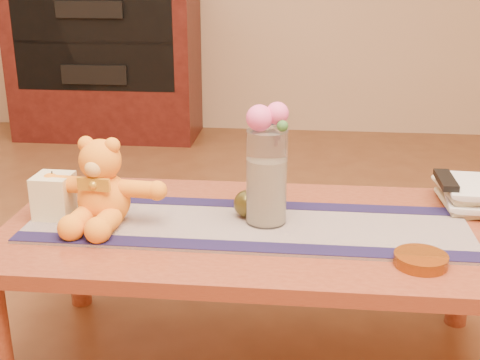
# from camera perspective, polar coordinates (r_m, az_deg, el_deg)

# --- Properties ---
(coffee_table_top) EXTENTS (1.40, 0.70, 0.04)m
(coffee_table_top) POSITION_cam_1_polar(r_m,az_deg,el_deg) (1.73, 1.66, -4.76)
(coffee_table_top) COLOR maroon
(coffee_table_top) RESTS_ON floor
(table_leg_bl) EXTENTS (0.07, 0.07, 0.41)m
(table_leg_bl) POSITION_cam_1_polar(r_m,az_deg,el_deg) (2.21, -14.67, -6.17)
(table_leg_bl) COLOR maroon
(table_leg_bl) RESTS_ON floor
(table_leg_br) EXTENTS (0.07, 0.07, 0.41)m
(table_leg_br) POSITION_cam_1_polar(r_m,az_deg,el_deg) (2.15, 19.65, -7.53)
(table_leg_br) COLOR maroon
(table_leg_br) RESTS_ON floor
(persian_runner) EXTENTS (1.20, 0.35, 0.01)m
(persian_runner) POSITION_cam_1_polar(r_m,az_deg,el_deg) (1.71, 0.65, -4.15)
(persian_runner) COLOR #1C1F4E
(persian_runner) RESTS_ON coffee_table_top
(runner_border_near) EXTENTS (1.20, 0.06, 0.00)m
(runner_border_near) POSITION_cam_1_polar(r_m,az_deg,el_deg) (1.57, 0.15, -6.08)
(runner_border_near) COLOR #171135
(runner_border_near) RESTS_ON persian_runner
(runner_border_far) EXTENTS (1.20, 0.06, 0.00)m
(runner_border_far) POSITION_cam_1_polar(r_m,az_deg,el_deg) (1.84, 1.08, -2.21)
(runner_border_far) COLOR #171135
(runner_border_far) RESTS_ON persian_runner
(teddy_bear) EXTENTS (0.36, 0.31, 0.23)m
(teddy_bear) POSITION_cam_1_polar(r_m,az_deg,el_deg) (1.73, -12.46, -0.17)
(teddy_bear) COLOR orange
(teddy_bear) RESTS_ON persian_runner
(pillar_candle) EXTENTS (0.10, 0.10, 0.12)m
(pillar_candle) POSITION_cam_1_polar(r_m,az_deg,el_deg) (1.81, -16.63, -1.38)
(pillar_candle) COLOR beige
(pillar_candle) RESTS_ON persian_runner
(candle_wick) EXTENTS (0.00, 0.00, 0.01)m
(candle_wick) POSITION_cam_1_polar(r_m,az_deg,el_deg) (1.79, -16.83, 0.59)
(candle_wick) COLOR black
(candle_wick) RESTS_ON pillar_candle
(glass_vase) EXTENTS (0.11, 0.11, 0.26)m
(glass_vase) POSITION_cam_1_polar(r_m,az_deg,el_deg) (1.67, 2.45, 0.25)
(glass_vase) COLOR silver
(glass_vase) RESTS_ON persian_runner
(potpourri_fill) EXTENTS (0.09, 0.09, 0.18)m
(potpourri_fill) POSITION_cam_1_polar(r_m,az_deg,el_deg) (1.69, 2.43, -1.00)
(potpourri_fill) COLOR beige
(potpourri_fill) RESTS_ON glass_vase
(rose_left) EXTENTS (0.07, 0.07, 0.07)m
(rose_left) POSITION_cam_1_polar(r_m,az_deg,el_deg) (1.62, 1.80, 5.69)
(rose_left) COLOR #F1559C
(rose_left) RESTS_ON glass_vase
(rose_right) EXTENTS (0.06, 0.06, 0.06)m
(rose_right) POSITION_cam_1_polar(r_m,az_deg,el_deg) (1.63, 3.43, 6.11)
(rose_right) COLOR #F1559C
(rose_right) RESTS_ON glass_vase
(blue_flower_back) EXTENTS (0.04, 0.04, 0.04)m
(blue_flower_back) POSITION_cam_1_polar(r_m,az_deg,el_deg) (1.66, 2.94, 5.79)
(blue_flower_back) COLOR #48579C
(blue_flower_back) RESTS_ON glass_vase
(blue_flower_side) EXTENTS (0.04, 0.04, 0.04)m
(blue_flower_side) POSITION_cam_1_polar(r_m,az_deg,el_deg) (1.65, 1.52, 5.44)
(blue_flower_side) COLOR #48579C
(blue_flower_side) RESTS_ON glass_vase
(leaf_sprig) EXTENTS (0.03, 0.03, 0.03)m
(leaf_sprig) POSITION_cam_1_polar(r_m,az_deg,el_deg) (1.61, 3.90, 4.96)
(leaf_sprig) COLOR #33662D
(leaf_sprig) RESTS_ON glass_vase
(bronze_ball) EXTENTS (0.10, 0.10, 0.08)m
(bronze_ball) POSITION_cam_1_polar(r_m,az_deg,el_deg) (1.74, 0.69, -2.18)
(bronze_ball) COLOR #433C16
(bronze_ball) RESTS_ON persian_runner
(book_bottom) EXTENTS (0.18, 0.23, 0.02)m
(book_bottom) POSITION_cam_1_polar(r_m,az_deg,el_deg) (1.94, 18.04, -1.98)
(book_bottom) COLOR beige
(book_bottom) RESTS_ON coffee_table_top
(book_lower) EXTENTS (0.19, 0.24, 0.02)m
(book_lower) POSITION_cam_1_polar(r_m,az_deg,el_deg) (1.93, 18.26, -1.51)
(book_lower) COLOR beige
(book_lower) RESTS_ON book_bottom
(book_upper) EXTENTS (0.19, 0.24, 0.02)m
(book_upper) POSITION_cam_1_polar(r_m,az_deg,el_deg) (1.93, 17.96, -0.90)
(book_upper) COLOR beige
(book_upper) RESTS_ON book_lower
(book_top) EXTENTS (0.18, 0.23, 0.02)m
(book_top) POSITION_cam_1_polar(r_m,az_deg,el_deg) (1.92, 18.34, -0.42)
(book_top) COLOR beige
(book_top) RESTS_ON book_upper
(tv_remote) EXTENTS (0.05, 0.16, 0.02)m
(tv_remote) POSITION_cam_1_polar(r_m,az_deg,el_deg) (1.91, 18.32, -0.01)
(tv_remote) COLOR black
(tv_remote) RESTS_ON book_top
(amber_dish) EXTENTS (0.15, 0.15, 0.03)m
(amber_dish) POSITION_cam_1_polar(r_m,az_deg,el_deg) (1.56, 16.20, -7.03)
(amber_dish) COLOR #BF5914
(amber_dish) RESTS_ON coffee_table_top
(media_cabinet) EXTENTS (1.20, 0.50, 1.10)m
(media_cabinet) POSITION_cam_1_polar(r_m,az_deg,el_deg) (4.30, -12.19, 11.14)
(media_cabinet) COLOR black
(media_cabinet) RESTS_ON floor
(cabinet_cavity) EXTENTS (1.02, 0.03, 0.61)m
(cabinet_cavity) POSITION_cam_1_polar(r_m,az_deg,el_deg) (4.06, -13.31, 12.17)
(cabinet_cavity) COLOR black
(cabinet_cavity) RESTS_ON media_cabinet
(cabinet_shelf) EXTENTS (1.02, 0.20, 0.02)m
(cabinet_shelf) POSITION_cam_1_polar(r_m,az_deg,el_deg) (4.14, -12.93, 12.33)
(cabinet_shelf) COLOR black
(cabinet_shelf) RESTS_ON media_cabinet
(stereo_upper) EXTENTS (0.42, 0.28, 0.10)m
(stereo_upper) POSITION_cam_1_polar(r_m,az_deg,el_deg) (4.14, -13.06, 15.07)
(stereo_upper) COLOR black
(stereo_upper) RESTS_ON media_cabinet
(stereo_lower) EXTENTS (0.42, 0.28, 0.12)m
(stereo_lower) POSITION_cam_1_polar(r_m,az_deg,el_deg) (4.19, -12.64, 9.68)
(stereo_lower) COLOR black
(stereo_lower) RESTS_ON media_cabinet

